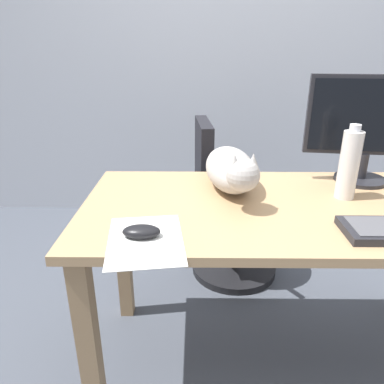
{
  "coord_description": "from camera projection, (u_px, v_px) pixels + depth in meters",
  "views": [
    {
      "loc": [
        -0.34,
        -1.15,
        1.23
      ],
      "look_at": [
        -0.35,
        -0.04,
        0.78
      ],
      "focal_mm": 33.74,
      "sensor_mm": 36.0,
      "label": 1
    }
  ],
  "objects": [
    {
      "name": "computer_mouse",
      "position": [
        141.0,
        232.0,
        1.03
      ],
      "size": [
        0.11,
        0.06,
        0.04
      ],
      "primitive_type": "ellipsoid",
      "color": "black",
      "rests_on": "desk"
    },
    {
      "name": "back_wall",
      "position": [
        245.0,
        35.0,
        2.46
      ],
      "size": [
        6.0,
        0.04,
        2.6
      ],
      "primitive_type": "cube",
      "color": "silver",
      "rests_on": "ground_plane"
    },
    {
      "name": "desk",
      "position": [
        289.0,
        231.0,
        1.29
      ],
      "size": [
        1.46,
        0.69,
        0.72
      ],
      "color": "tan",
      "rests_on": "ground_plane"
    },
    {
      "name": "ground_plane",
      "position": [
        274.0,
        359.0,
        1.52
      ],
      "size": [
        8.0,
        8.0,
        0.0
      ],
      "primitive_type": "plane",
      "color": "#474C56"
    },
    {
      "name": "monitor",
      "position": [
        370.0,
        126.0,
        1.38
      ],
      "size": [
        0.48,
        0.2,
        0.41
      ],
      "color": "#232328",
      "rests_on": "desk"
    },
    {
      "name": "water_bottle",
      "position": [
        349.0,
        165.0,
        1.26
      ],
      "size": [
        0.07,
        0.07,
        0.27
      ],
      "color": "silver",
      "rests_on": "desk"
    },
    {
      "name": "cat",
      "position": [
        231.0,
        169.0,
        1.35
      ],
      "size": [
        0.22,
        0.61,
        0.2
      ],
      "color": "#B2ADA8",
      "rests_on": "desk"
    },
    {
      "name": "paper_sheet",
      "position": [
        145.0,
        240.0,
        1.02
      ],
      "size": [
        0.25,
        0.32,
        0.0
      ],
      "primitive_type": "cube",
      "rotation": [
        0.0,
        0.0,
        0.14
      ],
      "color": "white",
      "rests_on": "desk"
    },
    {
      "name": "office_chair",
      "position": [
        227.0,
        213.0,
        1.99
      ],
      "size": [
        0.48,
        0.48,
        0.88
      ],
      "color": "black",
      "rests_on": "ground_plane"
    }
  ]
}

